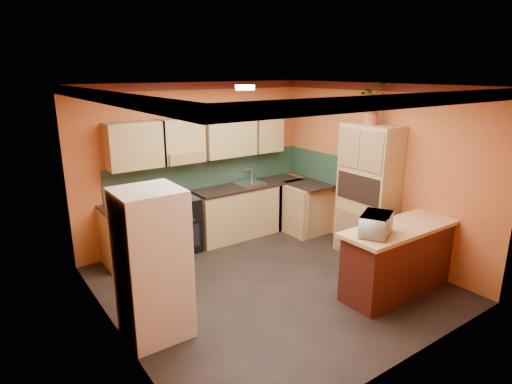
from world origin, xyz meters
TOP-DOWN VIEW (x-y plane):
  - room_shell at (0.02, 0.28)m, footprint 4.24×4.24m
  - base_cabinets_back at (0.10, 1.80)m, footprint 3.65×0.60m
  - countertop_back at (0.10, 1.80)m, footprint 3.65×0.62m
  - stove at (-0.52, 1.80)m, footprint 0.58×0.58m
  - kettle at (-0.42, 1.75)m, footprint 0.22×0.22m
  - sink at (0.88, 1.80)m, footprint 0.48×0.40m
  - base_cabinets_right at (1.80, 1.22)m, footprint 0.60×0.80m
  - countertop_right at (1.80, 1.22)m, footprint 0.62×0.80m
  - fridge at (-1.75, -0.17)m, footprint 0.68×0.66m
  - pantry at (1.85, -0.07)m, footprint 0.48×0.90m
  - fern_pot at (1.85, -0.02)m, footprint 0.22×0.22m
  - fern at (1.85, -0.02)m, footprint 0.52×0.49m
  - breakfast_bar at (1.35, -1.12)m, footprint 1.80×0.55m
  - bar_top at (1.35, -1.12)m, footprint 1.90×0.65m
  - microwave at (0.77, -1.12)m, footprint 0.58×0.52m

SIDE VIEW (x-z plane):
  - base_cabinets_back at x=0.10m, z-range 0.00..0.88m
  - base_cabinets_right at x=1.80m, z-range 0.00..0.88m
  - breakfast_bar at x=1.35m, z-range 0.00..0.88m
  - stove at x=-0.52m, z-range 0.00..0.91m
  - fridge at x=-1.75m, z-range 0.00..1.70m
  - countertop_back at x=0.10m, z-range 0.88..0.92m
  - countertop_right at x=1.80m, z-range 0.88..0.92m
  - bar_top at x=1.35m, z-range 0.88..0.93m
  - sink at x=0.88m, z-range 0.92..0.95m
  - kettle at x=-0.42m, z-range 0.91..1.09m
  - pantry at x=1.85m, z-range 0.00..2.10m
  - microwave at x=0.77m, z-range 0.93..1.20m
  - room_shell at x=0.02m, z-range 0.73..3.45m
  - fern_pot at x=1.85m, z-range 2.10..2.26m
  - fern at x=1.85m, z-range 2.26..2.73m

